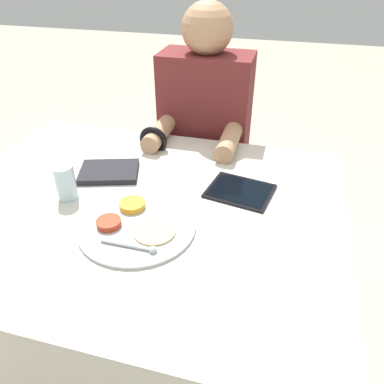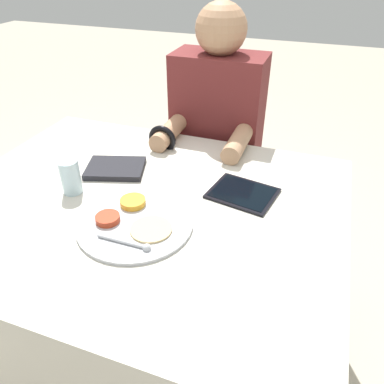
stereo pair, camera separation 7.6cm
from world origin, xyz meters
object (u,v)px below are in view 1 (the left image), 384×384
(red_notebook, at_px, (109,172))
(person_diner, at_px, (204,158))
(thali_tray, at_px, (136,225))
(drinking_glass, at_px, (65,182))
(tablet_device, at_px, (240,191))

(red_notebook, xyz_separation_m, person_diner, (0.22, 0.48, -0.17))
(thali_tray, distance_m, drinking_glass, 0.27)
(red_notebook, bearing_deg, drinking_glass, -111.14)
(thali_tray, bearing_deg, red_notebook, 129.00)
(red_notebook, distance_m, person_diner, 0.56)
(tablet_device, xyz_separation_m, person_diner, (-0.23, 0.47, -0.17))
(thali_tray, xyz_separation_m, red_notebook, (-0.20, 0.24, 0.00))
(thali_tray, xyz_separation_m, tablet_device, (0.25, 0.25, -0.00))
(tablet_device, relative_size, person_diner, 0.18)
(thali_tray, bearing_deg, drinking_glass, 162.38)
(thali_tray, height_order, drinking_glass, drinking_glass)
(drinking_glass, bearing_deg, tablet_device, 18.10)
(red_notebook, relative_size, person_diner, 0.18)
(tablet_device, bearing_deg, person_diner, 115.51)
(thali_tray, height_order, red_notebook, thali_tray)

